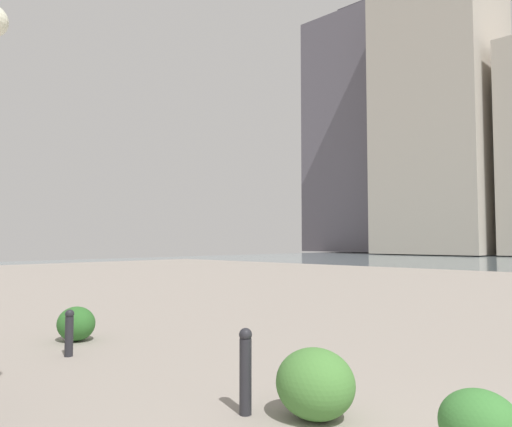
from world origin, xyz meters
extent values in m
cube|color=#B2A899|center=(26.28, -62.86, 18.43)|extent=(14.31, 15.46, 36.86)
cube|color=#5B5660|center=(41.73, -67.03, 19.39)|extent=(15.48, 12.02, 38.79)
cube|color=#403C43|center=(41.73, -67.03, 39.99)|extent=(5.57, 4.33, 2.40)
cylinder|color=#232328|center=(3.17, -0.84, 0.37)|extent=(0.12, 0.12, 0.73)
sphere|color=#232328|center=(3.17, -0.84, 0.77)|extent=(0.13, 0.13, 0.13)
cylinder|color=#232328|center=(6.72, -0.74, 0.29)|extent=(0.12, 0.12, 0.58)
sphere|color=#232328|center=(6.72, -0.74, 0.62)|extent=(0.13, 0.13, 0.13)
ellipsoid|color=#2D6628|center=(7.69, -1.32, 0.29)|extent=(0.68, 0.61, 0.58)
ellipsoid|color=#387533|center=(1.16, -1.41, 0.27)|extent=(0.63, 0.57, 0.53)
ellipsoid|color=#477F38|center=(2.60, -1.22, 0.33)|extent=(0.79, 0.71, 0.67)
camera|label=1|loc=(-0.20, 2.56, 1.70)|focal=33.64mm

